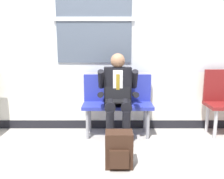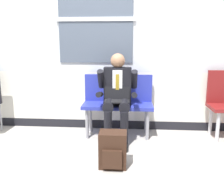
# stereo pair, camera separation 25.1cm
# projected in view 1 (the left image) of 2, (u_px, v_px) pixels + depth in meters

# --- Properties ---
(ground_plane) EXTENTS (18.00, 18.00, 0.00)m
(ground_plane) POSITION_uv_depth(u_px,v_px,m) (107.00, 142.00, 3.35)
(ground_plane) COLOR #9E9991
(station_wall) EXTENTS (5.20, 0.16, 3.02)m
(station_wall) POSITION_uv_depth(u_px,v_px,m) (107.00, 35.00, 3.66)
(station_wall) COLOR silver
(station_wall) RESTS_ON ground
(bench_with_person) EXTENTS (1.04, 0.42, 0.91)m
(bench_with_person) POSITION_uv_depth(u_px,v_px,m) (116.00, 100.00, 3.57)
(bench_with_person) COLOR #28339E
(bench_with_person) RESTS_ON ground
(person_seated) EXTENTS (0.57, 0.70, 1.24)m
(person_seated) POSITION_uv_depth(u_px,v_px,m) (117.00, 94.00, 3.36)
(person_seated) COLOR black
(person_seated) RESTS_ON ground
(backpack) EXTENTS (0.31, 0.25, 0.41)m
(backpack) POSITION_uv_depth(u_px,v_px,m) (118.00, 150.00, 2.64)
(backpack) COLOR #331E14
(backpack) RESTS_ON ground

